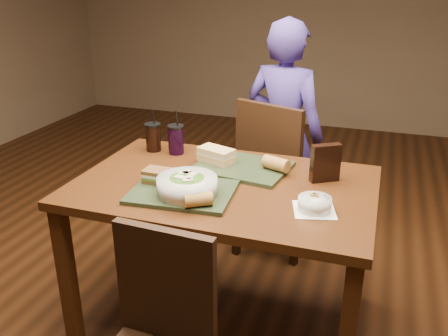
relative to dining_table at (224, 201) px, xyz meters
The scene contains 15 objects.
ground 0.66m from the dining_table, ahead, with size 6.00×6.00×0.00m, color #381C0B.
dining_table is the anchor object (origin of this frame).
chair_far 0.71m from the dining_table, 85.66° to the left, with size 0.53×0.54×0.96m.
diner 0.95m from the dining_table, 86.05° to the left, with size 0.51×0.33×1.39m, color #412F83.
tray_near 0.23m from the dining_table, 127.12° to the right, with size 0.42×0.32×0.02m, color #25301A.
tray_far 0.21m from the dining_table, 80.61° to the left, with size 0.42×0.32×0.02m, color #25301A.
salad_bowl 0.26m from the dining_table, 115.85° to the right, with size 0.25×0.25×0.08m.
soup_bowl 0.46m from the dining_table, 18.49° to the right, with size 0.19×0.19×0.06m.
sandwich_near 0.32m from the dining_table, 154.52° to the right, with size 0.12×0.08×0.06m.
sandwich_far 0.26m from the dining_table, 118.92° to the left, with size 0.19×0.14×0.07m.
baguette_near 0.31m from the dining_table, 91.90° to the right, with size 0.05×0.05×0.11m, color #AD7533.
baguette_far 0.29m from the dining_table, 42.57° to the left, with size 0.06×0.06×0.12m, color #AD7533.
cup_cola 0.58m from the dining_table, 150.13° to the left, with size 0.08×0.08×0.22m.
cup_berry 0.48m from the dining_table, 141.97° to the left, with size 0.08×0.08×0.23m.
chip_bag 0.48m from the dining_table, 21.63° to the left, with size 0.13×0.04×0.17m, color black.
Camera 1 is at (0.62, -1.80, 1.59)m, focal length 38.00 mm.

